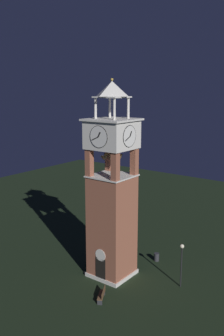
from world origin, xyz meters
The scene contains 7 objects.
ground centered at (0.00, 0.00, 0.00)m, with size 80.00×80.00×0.00m, color black.
clock_tower centered at (0.00, 0.00, 7.25)m, with size 3.95×3.95×17.75m.
park_bench centered at (1.92, -3.88, 0.48)m, with size 1.16×1.61×0.95m.
lamp_post centered at (6.07, 1.89, 2.73)m, with size 0.36×0.36×3.94m.
trash_bin centered at (1.88, 4.89, 0.40)m, with size 0.52×0.52×0.80m, color #2D2D33.
shrub_near_entry centered at (-2.29, 0.24, 0.49)m, with size 1.30×1.30×0.98m, color #28562D.
shrub_left_of_tower centered at (-2.55, 1.89, 0.37)m, with size 0.97×0.97×0.73m, color #28562D.
Camera 1 is at (19.07, -25.15, 16.99)m, focal length 39.65 mm.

